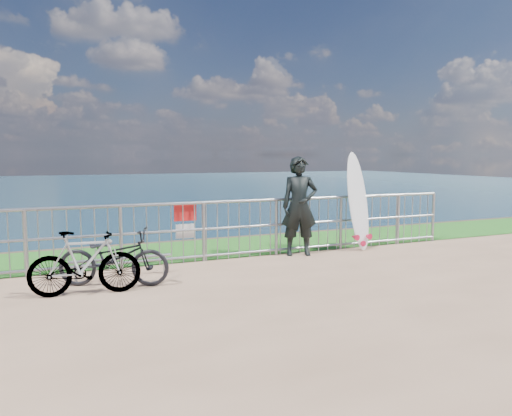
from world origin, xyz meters
name	(u,v)px	position (x,y,z in m)	size (l,w,h in m)	color
grass_strip	(211,248)	(0.00, 2.70, 0.01)	(120.00, 120.00, 0.00)	#1B5A18
railing	(229,229)	(0.01, 1.60, 0.58)	(10.06, 0.10, 1.13)	gray
surfer	(300,206)	(1.40, 1.39, 0.97)	(0.71, 0.47, 1.94)	black
surfboard	(358,205)	(2.82, 1.44, 0.94)	(0.62, 0.57, 2.05)	silver
bicycle_near	(114,257)	(-2.28, 0.46, 0.44)	(0.58, 1.66, 0.87)	black
bicycle_far	(85,263)	(-2.72, 0.11, 0.46)	(0.43, 1.53, 0.92)	black
bike_rack	(122,261)	(-2.09, 0.95, 0.28)	(1.61, 0.05, 0.34)	gray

